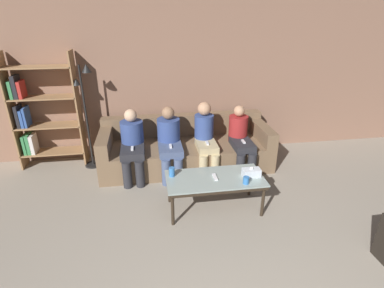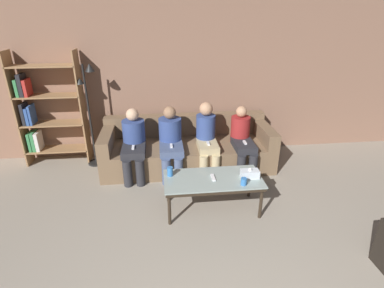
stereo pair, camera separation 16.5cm
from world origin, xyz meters
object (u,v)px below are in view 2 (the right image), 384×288
object	(u,v)px
game_remote	(213,177)
seated_person_right_end	(242,138)
bookshelf	(43,112)
standing_lamp	(89,105)
couch	(188,149)
seated_person_left_end	(134,141)
coffee_table	(213,181)
tissue_box	(250,174)
seated_person_mid_left	(171,139)
cup_near_right	(244,181)
cup_near_left	(170,171)
seated_person_mid_right	(207,137)

from	to	relation	value
game_remote	seated_person_right_end	size ratio (longest dim) A/B	0.15
bookshelf	standing_lamp	world-z (taller)	bookshelf
couch	seated_person_left_end	world-z (taller)	seated_person_left_end
coffee_table	tissue_box	distance (m)	0.46
coffee_table	seated_person_right_end	size ratio (longest dim) A/B	1.21
couch	bookshelf	distance (m)	2.36
tissue_box	seated_person_mid_left	distance (m)	1.43
cup_near_right	standing_lamp	world-z (taller)	standing_lamp
coffee_table	game_remote	bearing A→B (deg)	-93.58
cup_near_left	bookshelf	xyz separation A→B (m)	(-1.93, 1.49, 0.37)
bookshelf	seated_person_left_end	bearing A→B (deg)	-21.48
couch	tissue_box	xyz separation A→B (m)	(0.64, -1.32, 0.23)
cup_near_left	coffee_table	bearing A→B (deg)	-13.13
standing_lamp	seated_person_left_end	bearing A→B (deg)	-32.05
cup_near_right	tissue_box	size ratio (longest dim) A/B	0.40
standing_lamp	seated_person_right_end	size ratio (longest dim) A/B	1.64
tissue_box	seated_person_right_end	xyz separation A→B (m)	(0.19, 1.06, 0.02)
seated_person_right_end	game_remote	bearing A→B (deg)	-121.89
bookshelf	seated_person_mid_left	xyz separation A→B (m)	(1.98, -0.56, -0.33)
seated_person_mid_left	seated_person_mid_right	bearing A→B (deg)	0.22
seated_person_right_end	bookshelf	bearing A→B (deg)	169.28
cup_near_left	seated_person_left_end	size ratio (longest dim) A/B	0.12
cup_near_left	seated_person_right_end	size ratio (longest dim) A/B	0.12
game_remote	bookshelf	world-z (taller)	bookshelf
cup_near_right	bookshelf	bearing A→B (deg)	147.05
couch	seated_person_left_end	bearing A→B (deg)	-164.66
coffee_table	cup_near_left	xyz separation A→B (m)	(-0.52, 0.12, 0.10)
couch	coffee_table	world-z (taller)	couch
cup_near_left	tissue_box	size ratio (longest dim) A/B	0.53
cup_near_right	seated_person_left_end	xyz separation A→B (m)	(-1.36, 1.24, 0.04)
couch	cup_near_right	size ratio (longest dim) A/B	30.26
standing_lamp	seated_person_right_end	bearing A→B (deg)	-10.76
seated_person_mid_right	seated_person_right_end	distance (m)	0.56
seated_person_mid_right	bookshelf	bearing A→B (deg)	167.61
tissue_box	coffee_table	bearing A→B (deg)	176.00
game_remote	coffee_table	bearing A→B (deg)	86.42
seated_person_mid_left	coffee_table	bearing A→B (deg)	-66.06
seated_person_mid_left	standing_lamp	bearing A→B (deg)	161.16
coffee_table	seated_person_mid_left	xyz separation A→B (m)	(-0.47, 1.06, 0.14)
standing_lamp	seated_person_mid_right	world-z (taller)	standing_lamp
tissue_box	seated_person_mid_right	bearing A→B (deg)	108.58
standing_lamp	seated_person_left_end	distance (m)	0.92
coffee_table	seated_person_right_end	distance (m)	1.22
cup_near_left	seated_person_mid_right	bearing A→B (deg)	57.08
cup_near_left	seated_person_mid_right	world-z (taller)	seated_person_mid_right
seated_person_mid_left	bookshelf	bearing A→B (deg)	164.23
seated_person_mid_right	coffee_table	bearing A→B (deg)	-94.65
couch	game_remote	size ratio (longest dim) A/B	17.87
game_remote	seated_person_mid_left	bearing A→B (deg)	113.94
cup_near_left	standing_lamp	bearing A→B (deg)	130.94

